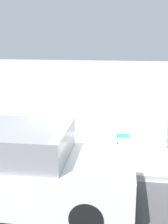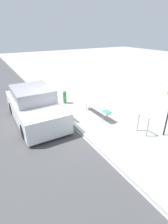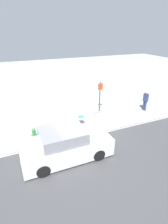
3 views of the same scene
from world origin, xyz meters
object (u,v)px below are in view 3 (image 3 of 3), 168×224
Objects in this scene: pedestrian at (145,100)px; parked_car_near at (66,145)px; sign_post at (100,94)px; bench at (69,120)px; bike_rack at (97,110)px; fire_hydrant at (34,134)px.

pedestrian is 0.37× the size of parked_car_near.
bench is at bearing -154.65° from sign_post.
bench is at bearing -163.44° from bike_rack.
fire_hydrant is at bearing 120.06° from parked_car_near.
fire_hydrant is (-5.23, -2.06, -0.98)m from sign_post.
fire_hydrant is (-4.68, -1.38, -0.09)m from bike_rack.
bench is 2.36m from fire_hydrant.
bench is at bearing 68.84° from parked_car_near.
fire_hydrant is at bearing -158.45° from sign_post.
bench is at bearing 82.52° from pedestrian.
bike_rack is 3.90m from pedestrian.
bike_rack is (2.41, 0.72, 0.02)m from bench.
sign_post reaches higher than pedestrian.
bike_rack is at bearing -128.66° from sign_post.
sign_post is at bearing 45.82° from parked_car_near.
sign_post is at bearing 24.31° from bench.
bike_rack is at bearing 16.42° from fire_hydrant.
bench is 2.53× the size of bike_rack.
parked_car_near is (-3.47, -3.46, 0.19)m from bike_rack.
bike_rack is 0.19× the size of parked_car_near.
fire_hydrant is (-2.27, -0.66, -0.08)m from bench.
sign_post reaches higher than parked_car_near.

